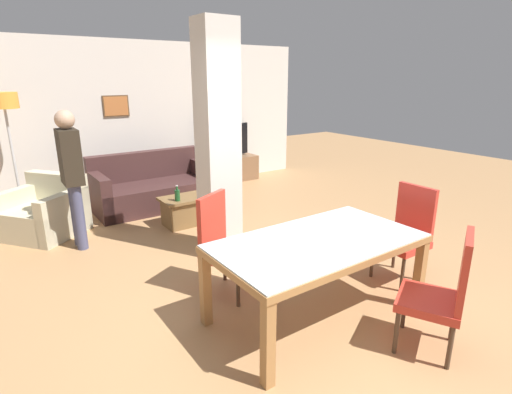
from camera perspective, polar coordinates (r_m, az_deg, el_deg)
The scene contains 15 objects.
ground_plane at distance 3.85m, azimuth 8.35°, elevation -16.31°, with size 18.00×18.00×0.00m, color #AC7E51.
back_wall at distance 7.56m, azimuth -17.69°, elevation 10.48°, with size 7.20×0.09×2.70m.
divider_pillar at distance 4.66m, azimuth -5.42°, elevation 7.62°, with size 0.42×0.36×2.70m.
dining_table at distance 3.55m, azimuth 8.77°, elevation -8.06°, with size 1.84×1.00×0.75m.
dining_chair_near_right at distance 3.43m, azimuth 25.17°, elevation -12.02°, with size 0.62×0.62×1.01m.
dining_chair_far_left at distance 3.96m, azimuth -4.77°, elevation -6.46°, with size 0.62×0.62×1.01m.
dining_chair_head_right at distance 4.51m, azimuth 20.71°, elevation -4.57°, with size 0.46×0.46×1.01m.
sofa at distance 6.84m, azimuth -14.42°, elevation 1.11°, with size 1.91×0.92×0.88m.
armchair at distance 6.19m, azimuth -27.98°, elevation -2.19°, with size 1.23×1.25×0.80m.
coffee_table at distance 5.92m, azimuth -10.25°, elevation -1.93°, with size 0.64×0.47×0.41m.
bottle at distance 5.69m, azimuth -11.18°, elevation 0.30°, with size 0.07×0.07×0.22m.
tv_stand at distance 8.24m, azimuth -4.04°, elevation 3.94°, with size 1.29×0.40×0.50m.
tv_screen at distance 8.13m, azimuth -4.12°, elevation 7.89°, with size 1.08×0.28×0.67m.
floor_lamp at distance 6.64m, azimuth -32.19°, elevation 10.14°, with size 0.38×0.38×1.89m.
standing_person at distance 5.34m, azimuth -24.85°, elevation 3.45°, with size 0.23×0.38×1.72m.
Camera 1 is at (-2.26, -2.30, 2.10)m, focal length 28.00 mm.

